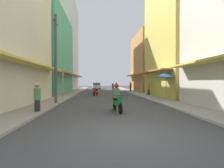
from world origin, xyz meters
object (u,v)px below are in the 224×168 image
object	(u,v)px
vendor_umbrella	(166,75)
street_sign_no_entry	(63,81)
parked_car	(96,86)
motorbike_blue	(113,87)
motorbike_red	(95,92)
pedestrian_midway	(149,88)
utility_pole	(56,58)
motorbike_silver	(116,88)
pedestrian_far	(37,96)
motorbike_green	(117,99)
pedestrian_foreground	(131,86)

from	to	relation	value
vendor_umbrella	street_sign_no_entry	world-z (taller)	street_sign_no_entry
parked_car	street_sign_no_entry	world-z (taller)	street_sign_no_entry
motorbike_blue	vendor_umbrella	xyz separation A→B (m)	(3.03, -19.68, 1.59)
motorbike_red	pedestrian_midway	world-z (taller)	pedestrian_midway
motorbike_red	motorbike_blue	size ratio (longest dim) A/B	0.98
motorbike_red	utility_pole	world-z (taller)	utility_pole
motorbike_silver	utility_pole	world-z (taller)	utility_pole
motorbike_red	street_sign_no_entry	xyz separation A→B (m)	(-2.66, -5.53, 1.21)
vendor_umbrella	utility_pole	size ratio (longest dim) A/B	0.38
vendor_umbrella	pedestrian_far	bearing A→B (deg)	-150.55
parked_car	pedestrian_midway	size ratio (longest dim) A/B	2.47
motorbike_green	vendor_umbrella	size ratio (longest dim) A/B	0.71
motorbike_red	parked_car	size ratio (longest dim) A/B	0.42
pedestrian_far	street_sign_no_entry	size ratio (longest dim) A/B	0.63
pedestrian_far	street_sign_no_entry	world-z (taller)	street_sign_no_entry
motorbike_blue	vendor_umbrella	size ratio (longest dim) A/B	0.72
parked_car	pedestrian_far	distance (m)	30.34
pedestrian_far	pedestrian_midway	world-z (taller)	pedestrian_midway
pedestrian_foreground	motorbike_blue	bearing A→B (deg)	112.92
motorbike_green	vendor_umbrella	xyz separation A→B (m)	(4.91, 5.00, 1.59)
motorbike_blue	pedestrian_far	distance (m)	25.60
parked_car	motorbike_green	bearing A→B (deg)	-86.95
parked_car	pedestrian_midway	xyz separation A→B (m)	(6.42, -20.21, 0.23)
motorbike_blue	pedestrian_midway	size ratio (longest dim) A/B	1.05
motorbike_green	motorbike_silver	size ratio (longest dim) A/B	0.99
motorbike_silver	pedestrian_midway	size ratio (longest dim) A/B	1.06
motorbike_green	parked_car	distance (m)	30.10
pedestrian_midway	utility_pole	world-z (taller)	utility_pole
vendor_umbrella	motorbike_red	bearing A→B (deg)	137.60
motorbike_red	pedestrian_far	size ratio (longest dim) A/B	1.06
pedestrian_midway	utility_pole	bearing A→B (deg)	-143.90
motorbike_green	motorbike_silver	xyz separation A→B (m)	(1.67, 16.24, 0.00)
utility_pole	street_sign_no_entry	distance (m)	2.57
pedestrian_midway	utility_pole	distance (m)	11.39
pedestrian_foreground	motorbike_silver	bearing A→B (deg)	-138.00
motorbike_blue	parked_car	distance (m)	6.40
motorbike_green	pedestrian_midway	bearing A→B (deg)	63.90
utility_pole	street_sign_no_entry	bearing A→B (deg)	87.06
motorbike_silver	utility_pole	xyz separation A→B (m)	(-5.84, -12.96, 2.68)
pedestrian_midway	vendor_umbrella	xyz separation A→B (m)	(0.08, -4.85, 1.33)
pedestrian_foreground	motorbike_red	bearing A→B (deg)	-126.24
motorbike_blue	pedestrian_midway	xyz separation A→B (m)	(2.94, -14.84, 0.26)
motorbike_green	pedestrian_far	world-z (taller)	pedestrian_far
motorbike_red	pedestrian_far	distance (m)	11.31
motorbike_green	street_sign_no_entry	world-z (taller)	street_sign_no_entry
pedestrian_far	pedestrian_foreground	size ratio (longest dim) A/B	0.99
pedestrian_midway	pedestrian_foreground	bearing A→B (deg)	92.68
vendor_umbrella	utility_pole	bearing A→B (deg)	-169.33
pedestrian_midway	pedestrian_foreground	world-z (taller)	pedestrian_midway
pedestrian_midway	vendor_umbrella	world-z (taller)	vendor_umbrella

